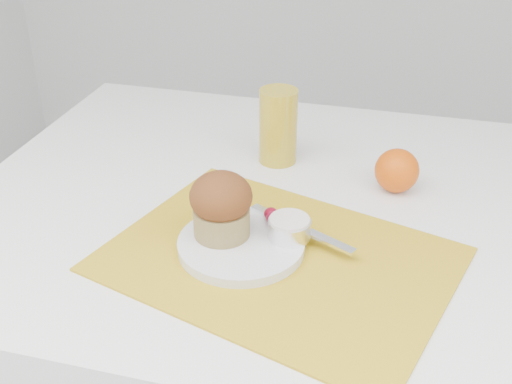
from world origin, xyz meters
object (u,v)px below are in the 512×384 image
(plate, at_px, (241,245))
(juice_glass, at_px, (278,126))
(orange, at_px, (397,171))
(muffin, at_px, (221,205))
(table, at_px, (330,383))

(plate, relative_size, juice_glass, 1.34)
(orange, height_order, muffin, muffin)
(table, bearing_deg, juice_glass, 135.92)
(plate, height_order, orange, orange)
(orange, bearing_deg, juice_glass, 166.02)
(orange, bearing_deg, muffin, -135.82)
(table, xyz_separation_m, muffin, (-0.15, -0.14, 0.44))
(plate, height_order, juice_glass, juice_glass)
(plate, bearing_deg, muffin, 162.25)
(muffin, bearing_deg, orange, 44.18)
(muffin, bearing_deg, plate, -17.75)
(muffin, bearing_deg, juice_glass, 86.39)
(table, xyz_separation_m, orange, (0.07, 0.08, 0.41))
(orange, distance_m, juice_glass, 0.21)
(muffin, bearing_deg, table, 41.77)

